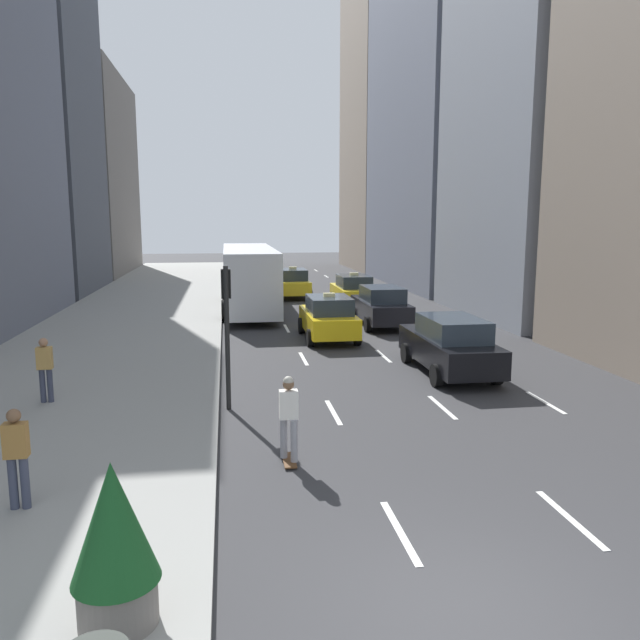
{
  "coord_description": "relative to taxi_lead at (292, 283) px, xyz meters",
  "views": [
    {
      "loc": [
        -2.73,
        -6.6,
        4.74
      ],
      "look_at": [
        0.09,
        12.17,
        1.63
      ],
      "focal_mm": 35.0,
      "sensor_mm": 36.0,
      "label": 1
    }
  ],
  "objects": [
    {
      "name": "ground_plane",
      "position": [
        -1.2,
        -30.72,
        -0.88
      ],
      "size": [
        160.0,
        160.0,
        0.0
      ],
      "primitive_type": "plane",
      "color": "#333335"
    },
    {
      "name": "sidewalk_left",
      "position": [
        -8.2,
        -3.72,
        -0.81
      ],
      "size": [
        8.0,
        66.0,
        0.15
      ],
      "primitive_type": "cube",
      "color": "gray",
      "rests_on": "ground"
    },
    {
      "name": "lane_markings",
      "position": [
        1.4,
        -7.72,
        -0.87
      ],
      "size": [
        5.72,
        56.0,
        0.01
      ],
      "color": "white",
      "rests_on": "ground"
    },
    {
      "name": "building_row_right",
      "position": [
        10.8,
        0.33,
        10.98
      ],
      "size": [
        6.0,
        56.21,
        27.0
      ],
      "color": "gray",
      "rests_on": "ground"
    },
    {
      "name": "taxi_lead",
      "position": [
        0.0,
        0.0,
        0.0
      ],
      "size": [
        2.02,
        4.4,
        1.87
      ],
      "color": "yellow",
      "rests_on": "ground"
    },
    {
      "name": "taxi_second",
      "position": [
        0.0,
        -13.41,
        0.0
      ],
      "size": [
        2.02,
        4.4,
        1.87
      ],
      "color": "yellow",
      "rests_on": "ground"
    },
    {
      "name": "taxi_third",
      "position": [
        2.8,
        -4.59,
        0.0
      ],
      "size": [
        2.02,
        4.4,
        1.87
      ],
      "color": "yellow",
      "rests_on": "ground"
    },
    {
      "name": "sedan_black_near",
      "position": [
        2.8,
        -19.37,
        0.03
      ],
      "size": [
        2.02,
        4.87,
        1.78
      ],
      "color": "black",
      "rests_on": "ground"
    },
    {
      "name": "sedan_silver_behind",
      "position": [
        2.8,
        -10.74,
        0.02
      ],
      "size": [
        2.02,
        4.56,
        1.78
      ],
      "color": "black",
      "rests_on": "ground"
    },
    {
      "name": "city_bus",
      "position": [
        -2.81,
        -5.15,
        0.91
      ],
      "size": [
        2.8,
        11.61,
        3.25
      ],
      "color": "silver",
      "rests_on": "ground"
    },
    {
      "name": "skateboarder",
      "position": [
        -2.8,
        -25.74,
        0.08
      ],
      "size": [
        0.36,
        0.8,
        1.75
      ],
      "color": "brown",
      "rests_on": "ground"
    },
    {
      "name": "planter_with_shrub",
      "position": [
        -5.24,
        -30.56,
        0.27
      ],
      "size": [
        1.0,
        1.0,
        1.95
      ],
      "color": "slate",
      "rests_on": "sidewalk_left"
    },
    {
      "name": "pedestrian_near_curb",
      "position": [
        -7.28,
        -27.34,
        0.19
      ],
      "size": [
        0.36,
        0.22,
        1.65
      ],
      "color": "#383D51",
      "rests_on": "sidewalk_left"
    },
    {
      "name": "pedestrian_mid_block",
      "position": [
        -8.48,
        -21.26,
        0.19
      ],
      "size": [
        0.36,
        0.22,
        1.65
      ],
      "color": "#383D51",
      "rests_on": "sidewalk_left"
    },
    {
      "name": "traffic_light_pole",
      "position": [
        -3.95,
        -21.97,
        1.53
      ],
      "size": [
        0.24,
        0.42,
        3.6
      ],
      "color": "black",
      "rests_on": "ground"
    }
  ]
}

